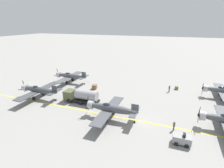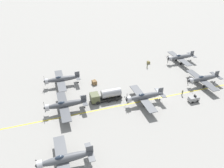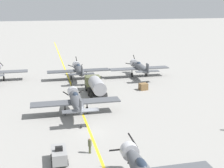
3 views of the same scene
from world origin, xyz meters
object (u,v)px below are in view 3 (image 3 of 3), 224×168
at_px(airplane_far_right, 140,67).
at_px(tow_tractor, 59,155).
at_px(supply_crate_mid_lane, 143,87).
at_px(airplane_far_center, 79,70).
at_px(ground_crew_walking, 90,145).
at_px(airplane_mid_center, 76,101).
at_px(fuel_tanker, 96,86).

height_order(airplane_far_right, tow_tractor, airplane_far_right).
bearing_deg(supply_crate_mid_lane, airplane_far_right, 76.02).
bearing_deg(airplane_far_center, ground_crew_walking, -111.04).
relative_size(airplane_mid_center, supply_crate_mid_lane, 8.78).
height_order(airplane_far_center, supply_crate_mid_lane, airplane_far_center).
xyz_separation_m(airplane_far_center, fuel_tanker, (1.43, -10.39, -0.50)).
xyz_separation_m(airplane_far_right, airplane_mid_center, (-14.84, -18.30, -0.00)).
distance_m(fuel_tanker, supply_crate_mid_lane, 8.58).
relative_size(fuel_tanker, supply_crate_mid_lane, 5.85).
bearing_deg(fuel_tanker, airplane_far_right, 42.40).
bearing_deg(airplane_far_right, supply_crate_mid_lane, -111.34).
bearing_deg(airplane_far_center, airplane_far_right, -18.93).
bearing_deg(tow_tractor, airplane_mid_center, 75.83).
bearing_deg(tow_tractor, airplane_far_center, 79.42).
bearing_deg(supply_crate_mid_lane, fuel_tanker, -173.80).
xyz_separation_m(airplane_far_right, airplane_far_center, (-12.11, 0.63, 0.00)).
bearing_deg(airplane_far_center, supply_crate_mid_lane, -59.60).
distance_m(fuel_tanker, ground_crew_walking, 20.10).
relative_size(tow_tractor, supply_crate_mid_lane, 1.90).
relative_size(airplane_far_right, airplane_mid_center, 1.00).
xyz_separation_m(airplane_far_center, supply_crate_mid_lane, (9.91, -9.47, -1.44)).
bearing_deg(fuel_tanker, tow_tractor, -109.21).
relative_size(airplane_mid_center, tow_tractor, 4.62).
relative_size(airplane_far_right, ground_crew_walking, 7.19).
distance_m(airplane_mid_center, supply_crate_mid_lane, 15.86).
distance_m(airplane_far_center, ground_crew_walking, 30.19).
bearing_deg(airplane_far_center, fuel_tanker, -98.06).
bearing_deg(airplane_far_right, fuel_tanker, -144.96).
relative_size(airplane_far_right, tow_tractor, 4.62).
bearing_deg(airplane_far_right, tow_tractor, -127.74).
bearing_deg(supply_crate_mid_lane, ground_crew_walking, -121.48).
bearing_deg(tow_tractor, fuel_tanker, 70.79).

